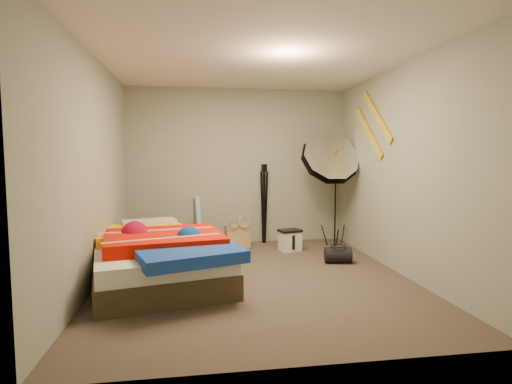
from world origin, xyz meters
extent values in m
plane|color=brown|center=(0.00, 0.00, 0.00)|extent=(4.00, 4.00, 0.00)
plane|color=silver|center=(0.00, 0.00, 2.50)|extent=(4.00, 4.00, 0.00)
plane|color=gray|center=(0.00, 2.00, 1.25)|extent=(3.50, 0.00, 3.50)
plane|color=gray|center=(0.00, -2.00, 1.25)|extent=(3.50, 0.00, 3.50)
plane|color=gray|center=(-1.75, 0.00, 1.25)|extent=(0.00, 4.00, 4.00)
plane|color=gray|center=(1.75, 0.00, 1.25)|extent=(0.00, 4.00, 4.00)
cube|color=tan|center=(-0.06, 1.47, 0.19)|extent=(0.42, 0.30, 0.40)
cylinder|color=#608ED4|center=(-0.63, 1.90, 0.38)|extent=(0.16, 0.24, 0.77)
cube|color=silver|center=(0.71, 1.25, 0.15)|extent=(0.34, 0.29, 0.30)
cylinder|color=black|center=(1.18, 0.49, 0.11)|extent=(0.38, 0.27, 0.21)
cube|color=gold|center=(1.73, 0.60, 1.95)|extent=(0.02, 0.91, 0.78)
cube|color=gold|center=(1.73, 0.85, 1.75)|extent=(0.02, 0.91, 0.78)
cube|color=#423724|center=(-1.10, 0.07, 0.13)|extent=(1.76, 2.20, 0.25)
cube|color=white|center=(-1.10, 0.07, 0.34)|extent=(1.72, 2.16, 0.18)
cube|color=yellow|center=(-1.34, 0.47, 0.47)|extent=(1.30, 1.21, 0.14)
cube|color=red|center=(-1.02, -0.06, 0.49)|extent=(1.39, 1.23, 0.16)
cube|color=#1B48B4|center=(-0.75, -0.60, 0.46)|extent=(1.17, 1.05, 0.12)
cube|color=#D49CB1|center=(-1.29, 0.88, 0.51)|extent=(0.74, 0.48, 0.14)
cylinder|color=black|center=(1.50, 1.49, 0.72)|extent=(0.03, 0.03, 1.45)
cube|color=black|center=(1.50, 1.49, 1.40)|extent=(0.06, 0.06, 0.09)
cone|color=silver|center=(1.34, 1.38, 1.36)|extent=(1.09, 0.81, 1.06)
cylinder|color=black|center=(0.43, 1.88, 0.58)|extent=(0.05, 0.05, 1.17)
cube|color=black|center=(0.43, 1.88, 1.23)|extent=(0.09, 0.09, 0.12)
camera|label=1|loc=(-0.66, -4.48, 1.40)|focal=28.00mm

